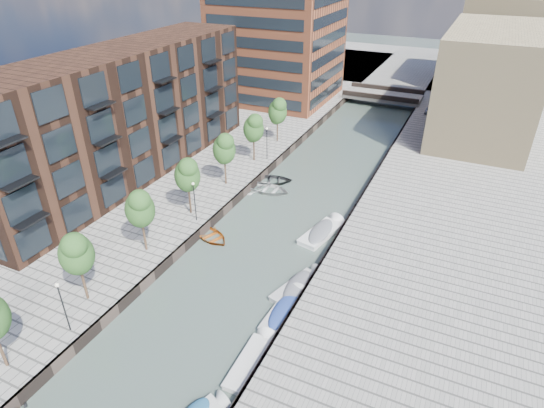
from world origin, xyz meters
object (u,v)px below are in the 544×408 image
Objects in this scene: tree_6 at (277,110)px; motorboat_1 at (301,285)px; tree_4 at (224,148)px; car at (431,109)px; sloop_2 at (211,238)px; motorboat_3 at (287,309)px; tree_2 at (140,207)px; sloop_3 at (268,191)px; motorboat_4 at (324,231)px; tree_3 at (187,174)px; sloop_4 at (272,182)px; tree_1 at (76,252)px; tree_5 at (253,127)px; motorboat_2 at (255,358)px; bridge at (383,96)px.

motorboat_1 is at bearing -61.85° from tree_6.
tree_4 reaches higher than car.
sloop_2 is 0.80× the size of motorboat_3.
tree_2 reaches higher than sloop_3.
tree_6 reaches higher than motorboat_4.
sloop_4 is at bearing 71.47° from tree_3.
car is (17.23, 56.09, -3.69)m from tree_1.
tree_1 is 23.96m from sloop_3.
motorboat_3 is at bearing -90.15° from car.
tree_2 and tree_5 have the same top height.
motorboat_2 reaches higher than sloop_4.
tree_5 is 1.37× the size of sloop_2.
tree_3 is at bearing -90.00° from tree_6.
motorboat_4 is at bearing -15.30° from tree_4.
motorboat_4 is (12.88, 17.48, -5.07)m from tree_1.
motorboat_3 is 0.90× the size of motorboat_4.
motorboat_2 is at bearing -62.95° from tree_5.
bridge is 43.76m from motorboat_4.
tree_2 is 1.00× the size of tree_4.
motorboat_3 is at bearing 88.87° from motorboat_2.
bridge is 10.02m from car.
motorboat_3 is (10.52, -6.09, 0.22)m from sloop_2.
sloop_2 is at bearing -103.84° from car.
tree_5 is 1.65× the size of car.
sloop_3 is (0.88, 10.80, 0.00)m from sloop_2.
sloop_2 is 15.31m from motorboat_2.
motorboat_1 is at bearing -83.87° from sloop_2.
tree_4 and tree_5 have the same top height.
tree_4 is at bearing -90.00° from tree_5.
sloop_3 is at bearing 147.47° from motorboat_4.
sloop_3 is at bearing 64.53° from tree_3.
tree_5 is at bearing 90.00° from tree_2.
motorboat_1 is 1.06× the size of motorboat_2.
tree_1 reaches higher than motorboat_2.
motorboat_4 is at bearing -84.26° from bridge.
tree_5 is 1.22× the size of sloop_4.
motorboat_1 is 1.56× the size of car.
car is at bearing 86.45° from motorboat_2.
motorboat_3 is at bearing -47.00° from tree_4.
sloop_3 is at bearing 75.02° from tree_2.
tree_6 reaches higher than bridge.
sloop_4 is at bearing -69.12° from tree_6.
tree_1 is 17.34m from motorboat_1.
tree_5 is at bearing -90.00° from tree_6.
tree_2 is 19.30m from sloop_4.
tree_1 is (-8.50, -61.00, 3.92)m from bridge.
tree_2 and tree_6 have the same top height.
motorboat_3 is at bearing -97.48° from sloop_2.
tree_1 reaches higher than sloop_4.
motorboat_3 is at bearing -89.21° from motorboat_1.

